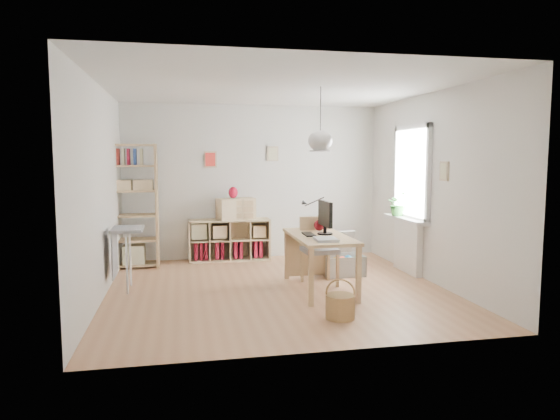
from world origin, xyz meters
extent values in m
plane|color=tan|center=(0.00, 0.00, 0.00)|extent=(4.50, 4.50, 0.00)
plane|color=white|center=(0.00, 2.25, 1.35)|extent=(4.50, 0.00, 4.50)
plane|color=white|center=(0.00, -2.25, 1.35)|extent=(4.50, 0.00, 4.50)
plane|color=white|center=(-2.25, 0.00, 1.35)|extent=(0.00, 4.50, 4.50)
plane|color=white|center=(2.25, 0.00, 1.35)|extent=(0.00, 4.50, 4.50)
plane|color=silver|center=(0.00, 0.00, 2.70)|extent=(4.50, 4.50, 0.00)
cylinder|color=black|center=(0.55, -0.15, 2.36)|extent=(0.01, 0.01, 0.68)
ellipsoid|color=white|center=(0.55, -0.15, 2.00)|extent=(0.32, 0.32, 0.27)
cube|color=white|center=(2.23, 0.60, 1.55)|extent=(0.03, 1.00, 1.30)
cube|color=white|center=(2.21, 0.06, 1.55)|extent=(0.06, 0.08, 1.46)
cube|color=white|center=(2.21, 1.14, 1.55)|extent=(0.06, 0.08, 1.46)
cube|color=white|center=(2.21, 0.60, 2.24)|extent=(0.06, 1.16, 0.08)
cube|color=white|center=(2.21, 0.60, 0.86)|extent=(0.06, 1.16, 0.08)
cube|color=white|center=(2.19, 0.60, 0.40)|extent=(0.10, 0.80, 0.80)
cube|color=white|center=(2.14, 0.60, 0.83)|extent=(0.22, 1.20, 0.06)
cube|color=tan|center=(0.55, -0.15, 0.73)|extent=(0.70, 1.50, 0.04)
cube|color=tan|center=(0.25, -0.85, 0.35)|extent=(0.06, 0.06, 0.71)
cube|color=tan|center=(0.25, 0.55, 0.35)|extent=(0.06, 0.06, 0.71)
cube|color=tan|center=(0.85, -0.85, 0.35)|extent=(0.06, 0.06, 0.71)
cube|color=tan|center=(0.85, 0.55, 0.35)|extent=(0.06, 0.06, 0.71)
cube|color=beige|center=(-0.45, 2.04, 0.01)|extent=(1.40, 0.38, 0.03)
cube|color=beige|center=(-0.45, 2.04, 0.70)|extent=(1.40, 0.38, 0.03)
cube|color=beige|center=(-1.14, 2.04, 0.36)|extent=(0.03, 0.38, 0.72)
cube|color=beige|center=(0.23, 2.04, 0.36)|extent=(0.03, 0.38, 0.72)
cube|color=beige|center=(-0.45, 2.22, 0.36)|extent=(1.40, 0.02, 0.72)
cube|color=maroon|center=(-1.03, 2.06, 0.19)|extent=(0.06, 0.26, 0.30)
cube|color=maroon|center=(-0.94, 2.06, 0.19)|extent=(0.05, 0.26, 0.30)
cube|color=maroon|center=(-0.86, 2.06, 0.19)|extent=(0.05, 0.26, 0.30)
cube|color=maroon|center=(-0.67, 2.06, 0.19)|extent=(0.05, 0.26, 0.30)
cube|color=maroon|center=(-0.58, 2.06, 0.19)|extent=(0.05, 0.26, 0.30)
cube|color=maroon|center=(-0.35, 2.06, 0.19)|extent=(0.06, 0.26, 0.30)
cube|color=maroon|center=(-0.26, 2.06, 0.19)|extent=(0.06, 0.26, 0.30)
cube|color=maroon|center=(0.00, 2.06, 0.19)|extent=(0.06, 0.26, 0.30)
cube|color=maroon|center=(0.09, 2.06, 0.19)|extent=(0.05, 0.26, 0.30)
cube|color=tan|center=(-2.41, 1.80, 1.00)|extent=(0.04, 0.38, 2.00)
cube|color=tan|center=(-1.65, 1.80, 1.00)|extent=(0.04, 0.38, 2.00)
cube|color=tan|center=(-2.03, 1.80, 0.05)|extent=(0.76, 0.38, 0.03)
cube|color=tan|center=(-2.03, 1.80, 0.45)|extent=(0.76, 0.38, 0.03)
cube|color=tan|center=(-2.03, 1.80, 0.85)|extent=(0.76, 0.38, 0.03)
cube|color=tan|center=(-2.03, 1.80, 1.25)|extent=(0.76, 0.38, 0.03)
cube|color=tan|center=(-2.03, 1.80, 1.65)|extent=(0.76, 0.38, 0.03)
cube|color=tan|center=(-2.03, 1.80, 1.98)|extent=(0.76, 0.38, 0.03)
cube|color=navy|center=(-2.31, 1.80, 1.79)|extent=(0.04, 0.18, 0.26)
cube|color=maroon|center=(-2.23, 1.80, 1.79)|extent=(0.04, 0.18, 0.26)
cube|color=beige|center=(-2.15, 1.80, 1.79)|extent=(0.04, 0.18, 0.26)
cube|color=maroon|center=(-2.07, 1.80, 1.79)|extent=(0.04, 0.18, 0.26)
cube|color=navy|center=(-1.97, 1.80, 1.79)|extent=(0.04, 0.18, 0.26)
cube|color=beige|center=(-1.87, 1.80, 1.79)|extent=(0.04, 0.18, 0.26)
cube|color=#969598|center=(-1.97, 0.35, 0.83)|extent=(0.40, 0.55, 0.04)
cylinder|color=white|center=(-1.97, 0.13, 0.41)|extent=(0.03, 0.03, 0.82)
cylinder|color=white|center=(-1.97, 0.57, 0.41)|extent=(0.03, 0.03, 0.82)
cube|color=#969598|center=(-2.15, 0.35, 0.50)|extent=(0.02, 0.50, 0.62)
cube|color=#969598|center=(0.63, 0.13, 0.49)|extent=(0.48, 0.48, 0.07)
cube|color=tan|center=(0.44, -0.07, 0.23)|extent=(0.04, 0.04, 0.46)
cube|color=tan|center=(0.43, 0.32, 0.23)|extent=(0.04, 0.04, 0.46)
cube|color=tan|center=(0.84, -0.06, 0.23)|extent=(0.04, 0.04, 0.46)
cube|color=tan|center=(0.82, 0.34, 0.23)|extent=(0.04, 0.04, 0.46)
cube|color=tan|center=(0.63, 0.34, 0.73)|extent=(0.46, 0.05, 0.42)
cylinder|color=olive|center=(0.45, -1.36, 0.13)|extent=(0.33, 0.33, 0.27)
torus|color=olive|center=(0.45, -1.36, 0.29)|extent=(0.32, 0.12, 0.33)
cube|color=silver|center=(1.14, 0.60, 0.01)|extent=(0.61, 0.43, 0.02)
cube|color=silver|center=(0.85, 0.59, 0.15)|extent=(0.03, 0.41, 0.31)
cube|color=silver|center=(1.42, 0.61, 0.15)|extent=(0.03, 0.41, 0.31)
cube|color=silver|center=(1.14, 0.40, 0.15)|extent=(0.60, 0.04, 0.31)
cube|color=silver|center=(1.13, 0.79, 0.15)|extent=(0.60, 0.04, 0.31)
cube|color=silver|center=(1.12, 0.97, 0.44)|extent=(0.60, 0.22, 0.39)
sphere|color=gold|center=(0.99, 0.53, 0.23)|extent=(0.13, 0.13, 0.13)
sphere|color=#16699E|center=(1.24, 0.65, 0.23)|extent=(0.13, 0.13, 0.13)
sphere|color=red|center=(1.12, 0.58, 0.23)|extent=(0.13, 0.13, 0.13)
sphere|color=#3D8731|center=(1.30, 0.52, 0.23)|extent=(0.13, 0.13, 0.13)
cylinder|color=black|center=(0.64, -0.10, 0.76)|extent=(0.21, 0.21, 0.02)
cylinder|color=black|center=(0.64, -0.10, 0.82)|extent=(0.05, 0.05, 0.09)
cube|color=black|center=(0.64, -0.10, 1.03)|extent=(0.05, 0.52, 0.34)
cube|color=black|center=(0.41, -0.12, 0.76)|extent=(0.14, 0.35, 0.02)
cylinder|color=black|center=(0.80, 0.44, 0.77)|extent=(0.06, 0.06, 0.04)
cylinder|color=black|center=(0.80, 0.44, 0.96)|extent=(0.02, 0.02, 0.38)
cone|color=black|center=(0.47, 0.35, 1.13)|extent=(0.10, 0.07, 0.09)
sphere|color=#44090C|center=(0.66, 0.25, 0.83)|extent=(0.15, 0.15, 0.15)
cube|color=white|center=(0.50, -0.60, 0.77)|extent=(0.28, 0.35, 0.03)
cube|color=beige|center=(-0.33, 2.04, 0.90)|extent=(0.70, 0.47, 0.36)
ellipsoid|color=#A40D24|center=(-0.38, 2.04, 1.18)|extent=(0.16, 0.16, 0.20)
imported|color=#2D742B|center=(2.12, 0.85, 1.05)|extent=(0.41, 0.38, 0.38)
camera|label=1|loc=(-1.25, -6.52, 1.78)|focal=32.00mm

